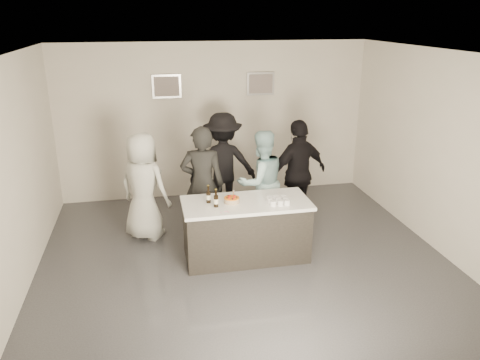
{
  "coord_description": "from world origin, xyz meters",
  "views": [
    {
      "loc": [
        -1.28,
        -5.9,
        3.49
      ],
      "look_at": [
        0.0,
        0.5,
        1.15
      ],
      "focal_mm": 35.0,
      "sensor_mm": 36.0,
      "label": 1
    }
  ],
  "objects_px": {
    "person_main_blue": "(261,182)",
    "person_guest_back": "(223,164)",
    "beer_bottle_b": "(216,198)",
    "person_guest_left": "(144,187)",
    "person_guest_right": "(299,174)",
    "cake": "(232,200)",
    "bar_counter": "(246,230)",
    "person_main_black": "(202,185)",
    "beer_bottle_a": "(208,194)"
  },
  "relations": [
    {
      "from": "person_main_blue",
      "to": "person_guest_back",
      "type": "distance_m",
      "value": 1.04
    },
    {
      "from": "beer_bottle_b",
      "to": "person_guest_left",
      "type": "distance_m",
      "value": 1.49
    },
    {
      "from": "person_guest_right",
      "to": "cake",
      "type": "bearing_deg",
      "value": 17.57
    },
    {
      "from": "cake",
      "to": "person_guest_left",
      "type": "relative_size",
      "value": 0.13
    },
    {
      "from": "bar_counter",
      "to": "person_main_black",
      "type": "relative_size",
      "value": 0.99
    },
    {
      "from": "beer_bottle_a",
      "to": "person_main_black",
      "type": "bearing_deg",
      "value": 90.85
    },
    {
      "from": "person_main_black",
      "to": "person_guest_back",
      "type": "relative_size",
      "value": 1.02
    },
    {
      "from": "person_guest_left",
      "to": "bar_counter",
      "type": "bearing_deg",
      "value": -179.1
    },
    {
      "from": "cake",
      "to": "person_guest_right",
      "type": "bearing_deg",
      "value": 36.37
    },
    {
      "from": "beer_bottle_b",
      "to": "person_guest_right",
      "type": "relative_size",
      "value": 0.14
    },
    {
      "from": "person_main_black",
      "to": "beer_bottle_a",
      "type": "bearing_deg",
      "value": 102.09
    },
    {
      "from": "person_main_blue",
      "to": "person_guest_right",
      "type": "relative_size",
      "value": 0.94
    },
    {
      "from": "person_main_blue",
      "to": "person_guest_back",
      "type": "bearing_deg",
      "value": -77.43
    },
    {
      "from": "person_main_black",
      "to": "person_guest_right",
      "type": "height_order",
      "value": "person_main_black"
    },
    {
      "from": "beer_bottle_a",
      "to": "person_guest_back",
      "type": "xyz_separation_m",
      "value": [
        0.49,
        1.7,
        -0.1
      ]
    },
    {
      "from": "cake",
      "to": "beer_bottle_a",
      "type": "distance_m",
      "value": 0.35
    },
    {
      "from": "cake",
      "to": "beer_bottle_a",
      "type": "xyz_separation_m",
      "value": [
        -0.33,
        0.07,
        0.09
      ]
    },
    {
      "from": "bar_counter",
      "to": "beer_bottle_b",
      "type": "height_order",
      "value": "beer_bottle_b"
    },
    {
      "from": "bar_counter",
      "to": "person_guest_back",
      "type": "xyz_separation_m",
      "value": [
        -0.05,
        1.77,
        0.48
      ]
    },
    {
      "from": "person_main_blue",
      "to": "person_guest_right",
      "type": "bearing_deg",
      "value": 175.78
    },
    {
      "from": "bar_counter",
      "to": "cake",
      "type": "bearing_deg",
      "value": 178.95
    },
    {
      "from": "person_main_black",
      "to": "person_guest_back",
      "type": "distance_m",
      "value": 1.17
    },
    {
      "from": "cake",
      "to": "person_main_black",
      "type": "height_order",
      "value": "person_main_black"
    },
    {
      "from": "person_main_black",
      "to": "person_guest_left",
      "type": "xyz_separation_m",
      "value": [
        -0.91,
        0.27,
        -0.06
      ]
    },
    {
      "from": "person_main_blue",
      "to": "person_guest_left",
      "type": "xyz_separation_m",
      "value": [
        -1.9,
        0.14,
        0.01
      ]
    },
    {
      "from": "person_guest_back",
      "to": "person_guest_left",
      "type": "bearing_deg",
      "value": 31.51
    },
    {
      "from": "cake",
      "to": "person_guest_back",
      "type": "xyz_separation_m",
      "value": [
        0.16,
        1.77,
        -0.01
      ]
    },
    {
      "from": "person_guest_left",
      "to": "person_main_black",
      "type": "bearing_deg",
      "value": -161.75
    },
    {
      "from": "beer_bottle_a",
      "to": "person_main_blue",
      "type": "bearing_deg",
      "value": 38.76
    },
    {
      "from": "bar_counter",
      "to": "cake",
      "type": "relative_size",
      "value": 8.37
    },
    {
      "from": "beer_bottle_b",
      "to": "person_main_black",
      "type": "distance_m",
      "value": 0.83
    },
    {
      "from": "beer_bottle_a",
      "to": "person_guest_left",
      "type": "relative_size",
      "value": 0.15
    },
    {
      "from": "cake",
      "to": "person_guest_back",
      "type": "height_order",
      "value": "person_guest_back"
    },
    {
      "from": "bar_counter",
      "to": "person_main_black",
      "type": "height_order",
      "value": "person_main_black"
    },
    {
      "from": "person_main_blue",
      "to": "beer_bottle_b",
      "type": "bearing_deg",
      "value": 32.0
    },
    {
      "from": "bar_counter",
      "to": "person_main_blue",
      "type": "relative_size",
      "value": 1.07
    },
    {
      "from": "person_guest_left",
      "to": "person_guest_right",
      "type": "xyz_separation_m",
      "value": [
        2.58,
        -0.01,
        0.05
      ]
    },
    {
      "from": "person_main_blue",
      "to": "beer_bottle_a",
      "type": "bearing_deg",
      "value": 23.72
    },
    {
      "from": "bar_counter",
      "to": "cake",
      "type": "height_order",
      "value": "cake"
    },
    {
      "from": "person_main_blue",
      "to": "person_guest_left",
      "type": "relative_size",
      "value": 0.99
    },
    {
      "from": "cake",
      "to": "person_main_blue",
      "type": "height_order",
      "value": "person_main_blue"
    },
    {
      "from": "beer_bottle_a",
      "to": "person_guest_back",
      "type": "distance_m",
      "value": 1.78
    },
    {
      "from": "beer_bottle_b",
      "to": "person_main_blue",
      "type": "height_order",
      "value": "person_main_blue"
    },
    {
      "from": "person_guest_left",
      "to": "person_guest_right",
      "type": "bearing_deg",
      "value": -145.15
    },
    {
      "from": "person_main_black",
      "to": "person_guest_back",
      "type": "xyz_separation_m",
      "value": [
        0.5,
        1.06,
        -0.02
      ]
    },
    {
      "from": "beer_bottle_a",
      "to": "person_guest_right",
      "type": "bearing_deg",
      "value": 28.85
    },
    {
      "from": "beer_bottle_a",
      "to": "person_guest_left",
      "type": "distance_m",
      "value": 1.31
    },
    {
      "from": "beer_bottle_a",
      "to": "person_guest_back",
      "type": "bearing_deg",
      "value": 73.87
    },
    {
      "from": "bar_counter",
      "to": "person_guest_back",
      "type": "relative_size",
      "value": 1.0
    },
    {
      "from": "person_main_black",
      "to": "person_main_blue",
      "type": "height_order",
      "value": "person_main_black"
    }
  ]
}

